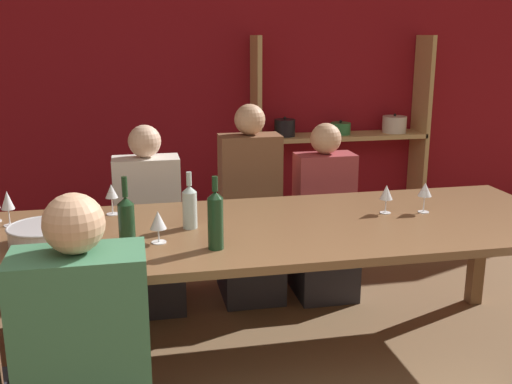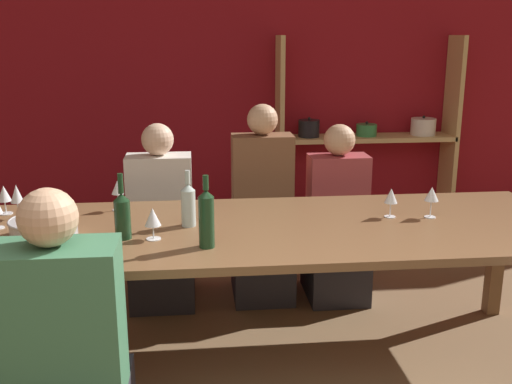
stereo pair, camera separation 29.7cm
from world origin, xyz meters
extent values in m
cube|color=maroon|center=(0.00, 3.83, 1.35)|extent=(8.80, 0.06, 2.70)
cube|color=tan|center=(0.29, 3.63, 0.84)|extent=(0.04, 0.30, 1.67)
cube|color=tan|center=(1.73, 3.63, 0.84)|extent=(0.04, 0.30, 1.67)
cube|color=tan|center=(1.01, 3.63, 0.02)|extent=(1.44, 0.30, 0.04)
cylinder|color=#235BAD|center=(0.53, 3.63, 0.08)|extent=(0.18, 0.18, 0.09)
sphere|color=black|center=(0.53, 3.63, 0.14)|extent=(0.02, 0.02, 0.02)
cylinder|color=gold|center=(1.01, 3.63, 0.10)|extent=(0.17, 0.17, 0.13)
sphere|color=black|center=(1.01, 3.63, 0.18)|extent=(0.02, 0.02, 0.02)
cube|color=tan|center=(1.01, 3.63, 0.86)|extent=(1.44, 0.30, 0.04)
cylinder|color=black|center=(0.53, 3.63, 0.94)|extent=(0.17, 0.17, 0.14)
sphere|color=black|center=(0.53, 3.63, 1.02)|extent=(0.02, 0.02, 0.02)
cylinder|color=#338447|center=(1.01, 3.63, 0.92)|extent=(0.17, 0.17, 0.10)
sphere|color=black|center=(1.01, 3.63, 0.98)|extent=(0.02, 0.02, 0.02)
cylinder|color=silver|center=(1.49, 3.63, 0.94)|extent=(0.20, 0.20, 0.14)
sphere|color=black|center=(1.49, 3.63, 1.02)|extent=(0.02, 0.02, 0.02)
cube|color=brown|center=(-0.10, 1.69, 0.74)|extent=(3.18, 1.05, 0.04)
cube|color=brown|center=(1.41, 2.13, 0.36)|extent=(0.08, 0.08, 0.72)
cylinder|color=#B7BABC|center=(-1.11, 1.62, 0.81)|extent=(0.30, 0.30, 0.09)
torus|color=#B7BABC|center=(-1.11, 1.62, 0.85)|extent=(0.32, 0.32, 0.01)
cylinder|color=#19381E|center=(-0.74, 1.57, 0.85)|extent=(0.08, 0.08, 0.18)
cone|color=#19381E|center=(-0.74, 1.57, 0.96)|extent=(0.08, 0.08, 0.03)
cylinder|color=#19381E|center=(-0.74, 1.57, 1.02)|extent=(0.03, 0.03, 0.09)
cylinder|color=#B2C6C1|center=(-0.44, 1.73, 0.85)|extent=(0.07, 0.07, 0.18)
cone|color=#B2C6C1|center=(-0.44, 1.73, 0.96)|extent=(0.07, 0.07, 0.03)
cylinder|color=#B2C6C1|center=(-0.44, 1.73, 1.01)|extent=(0.03, 0.03, 0.07)
cylinder|color=#19381E|center=(-0.35, 1.42, 0.88)|extent=(0.07, 0.07, 0.23)
cone|color=#19381E|center=(-0.35, 1.42, 1.01)|extent=(0.07, 0.07, 0.03)
cylinder|color=#19381E|center=(-0.35, 1.42, 1.06)|extent=(0.03, 0.03, 0.07)
cylinder|color=white|center=(-0.82, 2.04, 0.76)|extent=(0.07, 0.07, 0.00)
cylinder|color=white|center=(-0.82, 2.04, 0.81)|extent=(0.01, 0.01, 0.09)
cone|color=white|center=(-0.82, 2.04, 0.89)|extent=(0.07, 0.07, 0.07)
cylinder|color=maroon|center=(-0.82, 2.04, 0.87)|extent=(0.04, 0.04, 0.03)
cylinder|color=white|center=(0.81, 1.74, 0.76)|extent=(0.06, 0.06, 0.00)
cylinder|color=white|center=(0.81, 1.74, 0.81)|extent=(0.01, 0.01, 0.09)
cone|color=white|center=(0.81, 1.74, 0.89)|extent=(0.07, 0.07, 0.07)
cylinder|color=maroon|center=(0.81, 1.74, 0.87)|extent=(0.04, 0.04, 0.03)
cylinder|color=white|center=(0.61, 1.77, 0.76)|extent=(0.06, 0.06, 0.00)
cylinder|color=white|center=(0.61, 1.77, 0.80)|extent=(0.01, 0.01, 0.07)
cone|color=white|center=(0.61, 1.77, 0.88)|extent=(0.07, 0.07, 0.08)
cylinder|color=maroon|center=(0.61, 1.77, 0.86)|extent=(0.04, 0.04, 0.03)
cylinder|color=white|center=(-1.31, 1.95, 0.76)|extent=(0.06, 0.06, 0.00)
cylinder|color=white|center=(-1.31, 1.95, 0.81)|extent=(0.01, 0.01, 0.08)
cone|color=white|center=(-1.31, 1.95, 0.89)|extent=(0.06, 0.06, 0.09)
cylinder|color=beige|center=(-1.31, 1.95, 0.87)|extent=(0.04, 0.04, 0.04)
cylinder|color=white|center=(-0.60, 1.55, 0.76)|extent=(0.07, 0.07, 0.00)
cylinder|color=white|center=(-0.60, 1.55, 0.80)|extent=(0.01, 0.01, 0.06)
cone|color=white|center=(-0.60, 1.55, 0.87)|extent=(0.08, 0.08, 0.08)
cube|color=#2D2D38|center=(-0.62, 2.54, 0.24)|extent=(0.40, 0.50, 0.48)
cube|color=silver|center=(-0.62, 2.54, 0.72)|extent=(0.40, 0.22, 0.48)
sphere|color=beige|center=(-0.62, 2.54, 1.06)|extent=(0.20, 0.20, 0.20)
cube|color=#3D7551|center=(-0.89, 0.85, 0.70)|extent=(0.45, 0.25, 0.58)
sphere|color=tan|center=(-0.89, 0.85, 1.09)|extent=(0.20, 0.20, 0.20)
cube|color=#2D2D38|center=(0.50, 2.49, 0.20)|extent=(0.38, 0.47, 0.40)
cube|color=#99383D|center=(0.50, 2.49, 0.67)|extent=(0.38, 0.21, 0.54)
sphere|color=tan|center=(0.50, 2.49, 1.04)|extent=(0.20, 0.20, 0.20)
cube|color=#2D2D38|center=(0.02, 2.55, 0.24)|extent=(0.38, 0.48, 0.49)
cube|color=brown|center=(0.02, 2.55, 0.78)|extent=(0.38, 0.21, 0.59)
sphere|color=tan|center=(0.02, 2.55, 1.17)|extent=(0.19, 0.19, 0.19)
camera|label=1|loc=(-0.69, -1.08, 1.68)|focal=42.00mm
camera|label=2|loc=(-0.40, -1.12, 1.68)|focal=42.00mm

